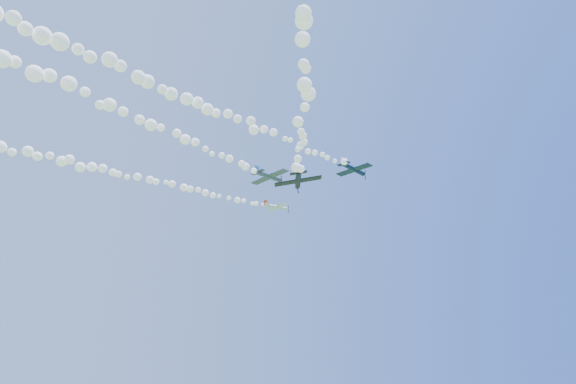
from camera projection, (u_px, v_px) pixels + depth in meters
name	position (u px, v px, depth m)	size (l,w,h in m)	color
plane_white	(277.00, 207.00, 113.29)	(7.17, 7.60, 1.92)	white
smoke_trail_white	(115.00, 172.00, 93.20)	(69.93, 13.06, 3.02)	white
plane_navy	(354.00, 169.00, 92.97)	(7.46, 7.91, 2.60)	#0C1B37
smoke_trail_navy	(186.00, 97.00, 68.50)	(67.91, 23.58, 2.93)	white
plane_grey	(269.00, 176.00, 90.50)	(7.58, 8.04, 2.09)	#384152
smoke_trail_grey	(99.00, 100.00, 64.76)	(59.60, 29.64, 3.43)	white
plane_black	(298.00, 180.00, 64.80)	(6.28, 5.99, 1.75)	black
smoke_trail_black	(310.00, 8.00, 34.15)	(27.93, 55.97, 2.58)	white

